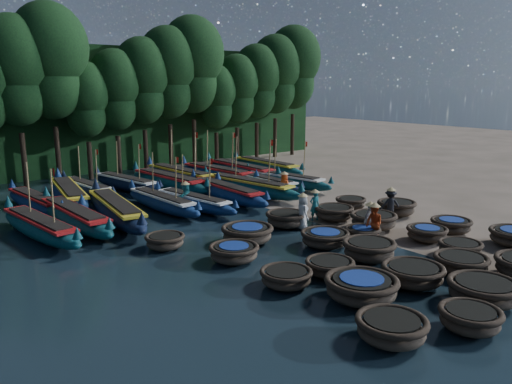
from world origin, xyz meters
TOP-DOWN VIEW (x-y plane):
  - ground at (0.00, 0.00)m, footprint 120.00×120.00m
  - foliage_wall at (0.00, 23.50)m, footprint 40.00×3.00m
  - coracle_0 at (-7.12, -9.08)m, footprint 2.07×2.07m
  - coracle_1 at (-4.81, -10.14)m, footprint 1.84×1.84m
  - coracle_2 at (-2.74, -9.47)m, footprint 2.33×2.33m
  - coracle_5 at (-5.64, -6.80)m, footprint 2.49×2.49m
  - coracle_6 at (-3.17, -7.12)m, footprint 2.59×2.59m
  - coracle_7 at (-0.74, -7.59)m, footprint 2.18×2.18m
  - coracle_8 at (1.02, -6.57)m, footprint 2.02×2.02m
  - coracle_10 at (-6.78, -4.36)m, footprint 2.24×2.24m
  - coracle_11 at (-4.80, -4.62)m, footprint 2.06×2.06m
  - coracle_12 at (-2.35, -4.50)m, footprint 2.31×2.31m
  - coracle_13 at (1.78, -4.53)m, footprint 2.18×2.18m
  - coracle_14 at (3.78, -4.56)m, footprint 2.20×2.20m
  - coracle_15 at (-6.72, -1.16)m, footprint 2.47×2.47m
  - coracle_16 at (-2.46, -2.16)m, footprint 2.19×2.19m
  - coracle_17 at (-0.49, -2.65)m, footprint 1.91×1.91m
  - coracle_18 at (1.41, -1.78)m, footprint 2.32×2.32m
  - coracle_19 at (4.43, -0.97)m, footprint 2.17×2.17m
  - coracle_20 at (-8.12, 2.01)m, footprint 2.04×2.04m
  - coracle_21 at (-4.83, 0.39)m, footprint 2.40×2.40m
  - coracle_22 at (-1.74, 1.20)m, footprint 2.09×2.09m
  - coracle_23 at (1.10, 0.55)m, footprint 2.45×2.45m
  - coracle_24 at (3.56, 1.52)m, footprint 2.08×2.08m
  - long_boat_0 at (-11.88, 7.10)m, footprint 2.29×8.10m
  - long_boat_1 at (-10.01, 7.76)m, footprint 1.77×8.58m
  - long_boat_2 at (-7.92, 7.56)m, footprint 2.90×9.11m
  - long_boat_3 at (-4.96, 8.07)m, footprint 1.60×7.59m
  - long_boat_4 at (-3.48, 7.11)m, footprint 2.18×7.21m
  - long_boat_5 at (-0.71, 7.75)m, footprint 1.70×8.38m
  - long_boat_6 at (1.29, 8.02)m, footprint 2.87×8.63m
  - long_boat_7 at (3.08, 8.73)m, footprint 1.47×7.58m
  - long_boat_8 at (4.87, 8.41)m, footprint 2.50×7.66m
  - long_boat_9 at (-10.53, 12.61)m, footprint 2.03×7.64m
  - long_boat_10 at (-8.55, 12.87)m, footprint 3.13×9.08m
  - long_boat_11 at (-6.86, 14.54)m, footprint 1.89×7.30m
  - long_boat_12 at (-4.19, 14.43)m, footprint 2.55×7.55m
  - long_boat_13 at (-1.88, 12.85)m, footprint 2.31×8.82m
  - long_boat_14 at (-0.13, 14.17)m, footprint 2.16×8.91m
  - long_boat_15 at (2.43, 13.28)m, footprint 2.31×8.62m
  - long_boat_16 at (4.51, 13.20)m, footprint 1.69×8.99m
  - long_boat_17 at (7.29, 13.46)m, footprint 1.52×8.63m
  - fisherman_0 at (-1.35, 0.41)m, footprint 0.81×1.00m
  - fisherman_1 at (0.33, 1.23)m, footprint 0.65×0.52m
  - fisherman_2 at (-0.31, -3.11)m, footprint 0.86×1.00m
  - fisherman_3 at (3.31, -1.34)m, footprint 1.28×1.15m
  - fisherman_4 at (0.16, -2.51)m, footprint 1.01×0.55m
  - fisherman_5 at (-3.78, 7.44)m, footprint 1.46×1.19m
  - fisherman_6 at (2.59, 6.13)m, footprint 0.52×0.79m
  - tree_3 at (-9.10, 20.00)m, footprint 4.92×4.92m
  - tree_4 at (-6.80, 20.00)m, footprint 5.34×5.34m
  - tree_5 at (-4.50, 20.00)m, footprint 3.68×3.68m
  - tree_6 at (-2.20, 20.00)m, footprint 4.09×4.09m
  - tree_7 at (0.10, 20.00)m, footprint 4.51×4.51m
  - tree_8 at (2.40, 20.00)m, footprint 4.92×4.92m
  - tree_9 at (4.70, 20.00)m, footprint 5.34×5.34m
  - tree_10 at (7.00, 20.00)m, footprint 3.68×3.68m
  - tree_11 at (9.30, 20.00)m, footprint 4.09×4.09m
  - tree_12 at (11.60, 20.00)m, footprint 4.51×4.51m
  - tree_13 at (13.90, 20.00)m, footprint 4.92×4.92m
  - tree_14 at (16.20, 20.00)m, footprint 5.34×5.34m

SIDE VIEW (x-z plane):
  - ground at x=0.00m, z-range 0.00..0.00m
  - coracle_11 at x=-4.80m, z-range 0.04..0.68m
  - coracle_10 at x=-6.78m, z-range 0.05..0.69m
  - coracle_8 at x=1.02m, z-range 0.05..0.70m
  - coracle_17 at x=-0.49m, z-range 0.05..0.70m
  - coracle_20 at x=-8.12m, z-range 0.05..0.71m
  - coracle_13 at x=1.78m, z-range 0.05..0.72m
  - coracle_24 at x=3.56m, z-range 0.05..0.75m
  - coracle_1 at x=-4.81m, z-range 0.05..0.76m
  - coracle_14 at x=3.78m, z-range 0.06..0.76m
  - coracle_15 at x=-6.72m, z-range 0.06..0.76m
  - coracle_7 at x=-0.74m, z-range 0.05..0.77m
  - coracle_16 at x=-2.46m, z-range 0.06..0.78m
  - coracle_0 at x=-7.12m, z-range 0.05..0.80m
  - coracle_6 at x=-3.17m, z-range 0.05..0.82m
  - coracle_23 at x=1.10m, z-range 0.06..0.83m
  - coracle_22 at x=-1.74m, z-range 0.06..0.85m
  - coracle_18 at x=1.41m, z-range 0.06..0.87m
  - coracle_2 at x=-2.74m, z-range 0.06..0.88m
  - coracle_21 at x=-4.83m, z-range 0.06..0.88m
  - coracle_5 at x=-5.64m, z-range 0.06..0.90m
  - coracle_19 at x=4.43m, z-range 0.06..0.90m
  - coracle_12 at x=-2.35m, z-range 0.06..0.90m
  - long_boat_4 at x=-3.48m, z-range -1.05..2.03m
  - long_boat_11 at x=-6.86m, z-range -1.06..2.05m
  - long_boat_7 at x=3.08m, z-range -0.16..1.18m
  - long_boat_3 at x=-4.96m, z-range -1.10..2.12m
  - long_boat_9 at x=-10.53m, z-range -0.16..1.19m
  - long_boat_12 at x=-4.19m, z-range -1.11..2.14m
  - long_boat_8 at x=4.87m, z-range -1.12..2.17m
  - long_boat_0 at x=-11.88m, z-range -1.18..2.28m
  - long_boat_5 at x=-0.71m, z-range -0.18..1.30m
  - long_boat_1 at x=-10.01m, z-range -0.18..1.33m
  - long_boat_17 at x=7.29m, z-range -0.18..1.34m
  - long_boat_15 at x=2.43m, z-range -1.26..2.42m
  - long_boat_6 at x=1.29m, z-range -1.27..2.44m
  - long_boat_13 at x=-1.88m, z-range -0.19..1.37m
  - long_boat_14 at x=-0.13m, z-range -1.29..2.50m
  - long_boat_16 at x=4.51m, z-range -0.19..1.39m
  - long_boat_10 at x=-8.55m, z-range -0.19..1.43m
  - long_boat_2 at x=-7.92m, z-range -0.19..1.43m
  - fisherman_5 at x=-3.78m, z-range -0.06..1.70m
  - fisherman_6 at x=2.59m, z-range -0.04..1.77m
  - fisherman_4 at x=0.16m, z-range -0.03..1.80m
  - fisherman_3 at x=3.31m, z-range -0.06..1.86m
  - fisherman_1 at x=0.33m, z-range 0.01..1.80m
  - fisherman_2 at x=-0.31m, z-range -0.05..1.92m
  - fisherman_0 at x=-1.35m, z-range -0.05..1.92m
  - foliage_wall at x=0.00m, z-range 0.00..10.00m
  - tree_5 at x=-4.50m, z-range 1.63..10.31m
  - tree_10 at x=7.00m, z-range 1.63..10.31m
  - tree_6 at x=-2.20m, z-range 1.82..11.47m
  - tree_11 at x=9.30m, z-range 1.82..11.47m
  - tree_7 at x=0.10m, z-range 2.01..12.64m
  - tree_12 at x=11.60m, z-range 2.01..12.64m
  - tree_3 at x=-9.10m, z-range 2.19..13.80m
  - tree_8 at x=2.40m, z-range 2.19..13.80m
  - tree_13 at x=13.90m, z-range 2.19..13.80m
  - tree_4 at x=-6.80m, z-range 2.38..14.96m
  - tree_9 at x=4.70m, z-range 2.38..14.96m
  - tree_14 at x=16.20m, z-range 2.38..14.96m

